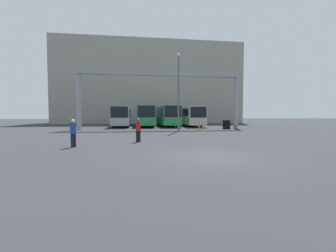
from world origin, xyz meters
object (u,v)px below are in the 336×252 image
(pedestrian_near_center, at_px, (138,129))
(bus_slot_1, at_px, (145,115))
(bus_slot_2, at_px, (167,115))
(traffic_cone, at_px, (200,128))
(pedestrian_near_right, at_px, (73,132))
(tire_stack, at_px, (226,124))
(bus_slot_0, at_px, (122,115))
(bus_slot_3, at_px, (189,115))
(lamp_post, at_px, (179,89))

(pedestrian_near_center, bearing_deg, bus_slot_1, 101.93)
(bus_slot_2, xyz_separation_m, traffic_cone, (2.49, -10.67, -1.55))
(pedestrian_near_right, bearing_deg, tire_stack, 168.00)
(bus_slot_0, relative_size, pedestrian_near_center, 6.98)
(pedestrian_near_right, relative_size, tire_stack, 1.35)
(bus_slot_2, bearing_deg, pedestrian_near_center, -103.18)
(pedestrian_near_center, height_order, traffic_cone, pedestrian_near_center)
(bus_slot_3, height_order, traffic_cone, bus_slot_3)
(pedestrian_near_right, relative_size, pedestrian_near_center, 1.00)
(bus_slot_2, relative_size, tire_stack, 9.90)
(bus_slot_3, height_order, pedestrian_near_center, bus_slot_3)
(bus_slot_1, xyz_separation_m, traffic_cone, (6.18, -10.26, -1.55))
(bus_slot_2, distance_m, bus_slot_3, 3.70)
(bus_slot_0, height_order, bus_slot_3, bus_slot_3)
(bus_slot_0, bearing_deg, pedestrian_near_right, -93.39)
(pedestrian_near_right, relative_size, traffic_cone, 2.54)
(bus_slot_3, relative_size, lamp_post, 1.38)
(bus_slot_3, bearing_deg, pedestrian_near_center, -112.02)
(bus_slot_1, xyz_separation_m, tire_stack, (10.40, -8.38, -1.27))
(bus_slot_1, xyz_separation_m, pedestrian_near_right, (-5.06, -23.03, -1.01))
(pedestrian_near_right, distance_m, pedestrian_near_center, 4.29)
(bus_slot_1, height_order, pedestrian_near_center, bus_slot_1)
(bus_slot_2, relative_size, pedestrian_near_center, 7.32)
(bus_slot_1, distance_m, traffic_cone, 12.08)
(bus_slot_1, height_order, bus_slot_3, bus_slot_1)
(bus_slot_2, bearing_deg, bus_slot_1, -173.78)
(bus_slot_1, bearing_deg, pedestrian_near_center, -93.58)
(pedestrian_near_center, height_order, tire_stack, pedestrian_near_center)
(tire_stack, xyz_separation_m, lamp_post, (-7.08, -3.19, 4.16))
(bus_slot_1, distance_m, pedestrian_near_right, 23.60)
(traffic_cone, bearing_deg, bus_slot_1, 121.05)
(bus_slot_3, relative_size, pedestrian_near_right, 7.50)
(bus_slot_0, relative_size, bus_slot_3, 0.93)
(pedestrian_near_center, distance_m, traffic_cone, 13.07)
(pedestrian_near_right, height_order, tire_stack, pedestrian_near_right)
(bus_slot_0, relative_size, traffic_cone, 17.80)
(bus_slot_0, distance_m, bus_slot_2, 7.39)
(bus_slot_0, xyz_separation_m, bus_slot_3, (11.08, 0.40, 0.01))
(bus_slot_1, distance_m, lamp_post, 12.38)
(pedestrian_near_center, bearing_deg, traffic_cone, 70.51)
(bus_slot_0, xyz_separation_m, pedestrian_near_center, (2.38, -21.09, -0.93))
(traffic_cone, distance_m, tire_stack, 4.63)
(bus_slot_2, bearing_deg, bus_slot_3, 2.00)
(bus_slot_1, relative_size, tire_stack, 9.23)
(bus_slot_0, bearing_deg, lamp_post, -59.06)
(tire_stack, distance_m, lamp_post, 8.81)
(bus_slot_3, relative_size, pedestrian_near_center, 7.48)
(pedestrian_near_center, bearing_deg, bus_slot_2, 92.33)
(pedestrian_near_right, xyz_separation_m, tire_stack, (15.46, 14.65, -0.26))
(bus_slot_2, bearing_deg, tire_stack, -52.63)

